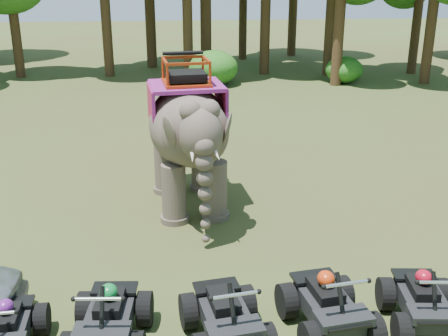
% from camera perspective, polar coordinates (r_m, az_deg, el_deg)
% --- Properties ---
extents(ground, '(110.00, 110.00, 0.00)m').
position_cam_1_polar(ground, '(11.91, 0.58, -10.61)').
color(ground, '#47381E').
rests_on(ground, ground).
extents(elephant, '(2.56, 4.91, 3.96)m').
position_cam_1_polar(elephant, '(14.46, -3.69, 3.56)').
color(elephant, brown).
rests_on(elephant, ground).
extents(atv_0, '(1.24, 1.64, 1.18)m').
position_cam_1_polar(atv_0, '(10.06, -21.34, -14.57)').
color(atv_0, black).
rests_on(atv_0, ground).
extents(atv_1, '(1.45, 1.89, 1.32)m').
position_cam_1_polar(atv_1, '(9.78, -11.69, -14.07)').
color(atv_1, black).
rests_on(atv_1, ground).
extents(atv_2, '(1.57, 1.98, 1.33)m').
position_cam_1_polar(atv_2, '(9.65, 0.17, -14.08)').
color(atv_2, black).
rests_on(atv_2, ground).
extents(atv_3, '(1.58, 2.00, 1.35)m').
position_cam_1_polar(atv_3, '(10.05, 10.58, -12.84)').
color(atv_3, black).
rests_on(atv_3, ground).
extents(atv_4, '(1.46, 1.87, 1.28)m').
position_cam_1_polar(atv_4, '(10.62, 19.71, -12.07)').
color(atv_4, black).
rests_on(atv_4, ground).
extents(tree_0, '(5.57, 5.57, 7.96)m').
position_cam_1_polar(tree_0, '(31.58, -3.76, 16.25)').
color(tree_0, '#195114').
rests_on(tree_0, ground).
extents(tree_2, '(5.84, 5.84, 8.34)m').
position_cam_1_polar(tree_2, '(30.08, 11.77, 16.05)').
color(tree_2, '#195114').
rests_on(tree_2, ground).
extents(tree_3, '(5.64, 5.64, 8.05)m').
position_cam_1_polar(tree_3, '(31.79, 20.50, 15.18)').
color(tree_3, '#195114').
rests_on(tree_3, ground).
extents(tree_27, '(5.30, 5.30, 7.57)m').
position_cam_1_polar(tree_27, '(33.75, -20.68, 14.97)').
color(tree_27, '#195114').
rests_on(tree_27, ground).
extents(tree_28, '(5.85, 5.85, 8.35)m').
position_cam_1_polar(tree_28, '(32.75, -12.03, 16.35)').
color(tree_28, '#195114').
rests_on(tree_28, ground).
extents(tree_30, '(5.02, 5.02, 7.17)m').
position_cam_1_polar(tree_30, '(34.74, 19.11, 14.93)').
color(tree_30, '#195114').
rests_on(tree_30, ground).
extents(tree_35, '(5.38, 5.38, 7.68)m').
position_cam_1_polar(tree_35, '(38.13, 1.95, 16.72)').
color(tree_35, '#195114').
rests_on(tree_35, ground).
extents(tree_38, '(5.68, 5.68, 8.12)m').
position_cam_1_polar(tree_38, '(32.96, 10.85, 16.24)').
color(tree_38, '#195114').
rests_on(tree_38, ground).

